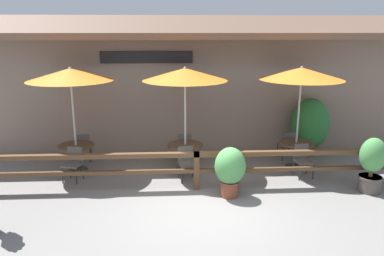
{
  "coord_description": "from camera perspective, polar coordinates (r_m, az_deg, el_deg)",
  "views": [
    {
      "loc": [
        -0.58,
        -7.44,
        3.77
      ],
      "look_at": [
        -0.08,
        1.48,
        1.44
      ],
      "focal_mm": 35.0,
      "sensor_mm": 36.0,
      "label": 1
    }
  ],
  "objects": [
    {
      "name": "ground_plane",
      "position": [
        8.36,
        1.17,
        -12.18
      ],
      "size": [
        60.0,
        60.0,
        0.0
      ],
      "primitive_type": "plane",
      "color": "slate"
    },
    {
      "name": "building_facade",
      "position": [
        11.67,
        -0.3,
        6.71
      ],
      "size": [
        14.28,
        1.49,
        4.23
      ],
      "color": "gray",
      "rests_on": "ground"
    },
    {
      "name": "patio_railing",
      "position": [
        9.05,
        0.69,
        -5.25
      ],
      "size": [
        10.4,
        0.14,
        0.95
      ],
      "color": "brown",
      "rests_on": "ground"
    },
    {
      "name": "patio_umbrella_near",
      "position": [
        10.37,
        -18.07,
        7.72
      ],
      "size": [
        2.25,
        2.25,
        2.86
      ],
      "color": "#B7B2A8",
      "rests_on": "ground"
    },
    {
      "name": "dining_table_near",
      "position": [
        10.79,
        -17.21,
        -3.2
      ],
      "size": [
        0.97,
        0.97,
        0.74
      ],
      "color": "#4C3826",
      "rests_on": "ground"
    },
    {
      "name": "chair_near_streetside",
      "position": [
        10.13,
        -17.64,
        -4.99
      ],
      "size": [
        0.51,
        0.51,
        0.87
      ],
      "rotation": [
        0.0,
        0.0,
        -0.24
      ],
      "color": "#514C47",
      "rests_on": "ground"
    },
    {
      "name": "chair_near_wallside",
      "position": [
        11.48,
        -16.23,
        -2.6
      ],
      "size": [
        0.48,
        0.48,
        0.87
      ],
      "rotation": [
        0.0,
        0.0,
        3.29
      ],
      "color": "#514C47",
      "rests_on": "ground"
    },
    {
      "name": "patio_umbrella_middle",
      "position": [
        9.92,
        -1.08,
        8.15
      ],
      "size": [
        2.25,
        2.25,
        2.86
      ],
      "color": "#B7B2A8",
      "rests_on": "ground"
    },
    {
      "name": "dining_table_middle",
      "position": [
        10.35,
        -1.02,
        -3.27
      ],
      "size": [
        0.97,
        0.97,
        0.74
      ],
      "color": "#4C3826",
      "rests_on": "ground"
    },
    {
      "name": "chair_middle_streetside",
      "position": [
        9.71,
        -0.83,
        -5.14
      ],
      "size": [
        0.5,
        0.5,
        0.87
      ],
      "rotation": [
        0.0,
        0.0,
        0.22
      ],
      "color": "#514C47",
      "rests_on": "ground"
    },
    {
      "name": "chair_middle_wallside",
      "position": [
        11.07,
        -1.19,
        -2.64
      ],
      "size": [
        0.44,
        0.44,
        0.87
      ],
      "rotation": [
        0.0,
        0.0,
        3.18
      ],
      "color": "#514C47",
      "rests_on": "ground"
    },
    {
      "name": "patio_umbrella_far",
      "position": [
        10.51,
        16.34,
        7.94
      ],
      "size": [
        2.25,
        2.25,
        2.86
      ],
      "color": "#B7B2A8",
      "rests_on": "ground"
    },
    {
      "name": "dining_table_far",
      "position": [
        10.92,
        15.57,
        -2.85
      ],
      "size": [
        0.97,
        0.97,
        0.74
      ],
      "color": "#4C3826",
      "rests_on": "ground"
    },
    {
      "name": "chair_far_streetside",
      "position": [
        10.33,
        16.51,
        -4.53
      ],
      "size": [
        0.47,
        0.47,
        0.87
      ],
      "rotation": [
        0.0,
        0.0,
        0.13
      ],
      "color": "#514C47",
      "rests_on": "ground"
    },
    {
      "name": "chair_far_wallside",
      "position": [
        11.57,
        14.33,
        -2.34
      ],
      "size": [
        0.48,
        0.48,
        0.87
      ],
      "rotation": [
        0.0,
        0.0,
        3.29
      ],
      "color": "#514C47",
      "rests_on": "ground"
    },
    {
      "name": "potted_plant_small_flowering",
      "position": [
        8.71,
        5.82,
        -6.26
      ],
      "size": [
        0.72,
        0.65,
        1.2
      ],
      "color": "brown",
      "rests_on": "ground"
    },
    {
      "name": "potted_plant_entrance_palm",
      "position": [
        9.89,
        25.75,
        -4.86
      ],
      "size": [
        0.62,
        0.56,
        1.34
      ],
      "color": "#564C47",
      "rests_on": "ground"
    },
    {
      "name": "potted_plant_tall_tropical",
      "position": [
        12.12,
        17.52,
        0.43
      ],
      "size": [
        1.16,
        1.04,
        1.78
      ],
      "color": "brown",
      "rests_on": "ground"
    }
  ]
}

